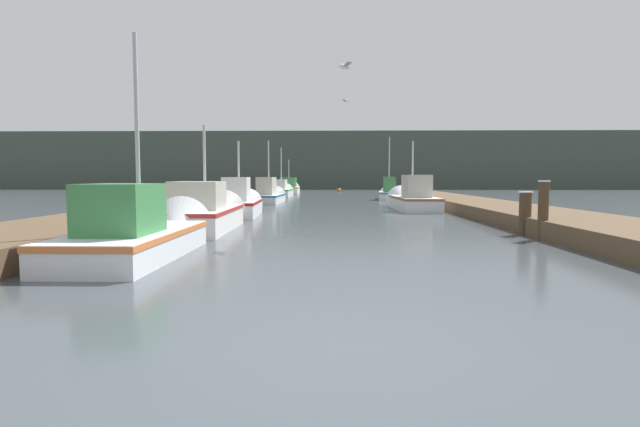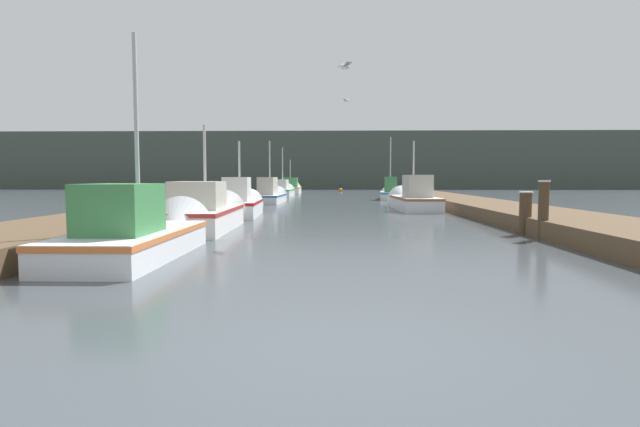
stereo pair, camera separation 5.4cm
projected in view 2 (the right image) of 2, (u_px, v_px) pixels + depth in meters
ground_plane at (342, 354)px, 4.23m from camera, size 200.00×200.00×0.00m
dock_left at (179, 208)px, 20.32m from camera, size 2.92×40.00×0.45m
dock_right at (493, 209)px, 20.00m from camera, size 2.92×40.00×0.45m
distant_shore_ridge at (333, 162)px, 70.11m from camera, size 120.00×16.00×7.26m
fishing_boat_0 at (146, 233)px, 9.82m from camera, size 1.69×5.12×4.69m
fishing_boat_1 at (207, 213)px, 14.43m from camera, size 1.73×5.23×3.40m
fishing_boat_2 at (241, 204)px, 19.70m from camera, size 1.75×4.86×3.30m
fishing_boat_3 at (412, 199)px, 23.34m from camera, size 1.74×6.03×3.59m
fishing_boat_4 at (270, 195)px, 29.19m from camera, size 1.64×5.19×4.06m
fishing_boat_5 at (390, 193)px, 33.75m from camera, size 1.69×4.79×4.53m
fishing_boat_6 at (283, 191)px, 39.19m from camera, size 1.69×4.61×4.25m
fishing_boat_7 at (290, 188)px, 45.02m from camera, size 1.88×5.24×3.58m
mooring_piling_0 at (234, 198)px, 23.57m from camera, size 0.27×0.27×0.99m
mooring_piling_1 at (260, 190)px, 32.99m from camera, size 0.37×0.37×1.23m
mooring_piling_2 at (525, 213)px, 12.99m from camera, size 0.35×0.35×1.12m
mooring_piling_3 at (543, 210)px, 11.98m from camera, size 0.28×0.28×1.42m
channel_buoy at (340, 190)px, 52.14m from camera, size 0.45×0.45×0.95m
seagull_lead at (344, 66)px, 11.86m from camera, size 0.33×0.55×0.12m
seagull_1 at (347, 101)px, 25.53m from camera, size 0.40×0.52×0.12m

